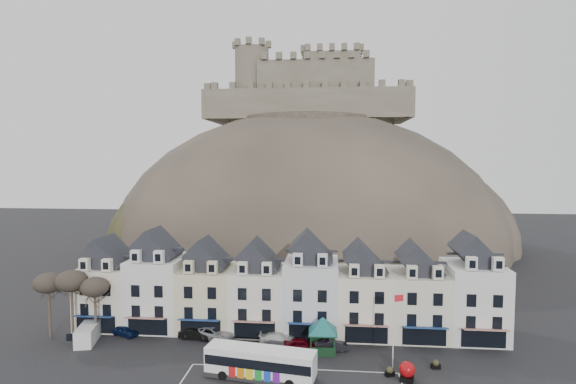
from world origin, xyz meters
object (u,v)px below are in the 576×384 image
object	(u,v)px
white_van	(88,334)
car_maroon	(302,345)
red_buoy	(407,371)
car_white	(278,338)
bus	(260,362)
bus_shelter	(323,325)
car_black	(195,334)
car_charcoal	(331,345)
flagpole	(394,325)
car_navy	(125,331)
car_silver	(214,333)

from	to	relation	value
white_van	car_maroon	world-z (taller)	white_van
white_van	car_maroon	distance (m)	26.15
red_buoy	car_white	bearing A→B (deg)	150.90
bus	red_buoy	size ratio (longest dim) A/B	5.89
car_white	car_maroon	xyz separation A→B (m)	(3.01, -1.78, 0.07)
bus_shelter	car_maroon	distance (m)	3.43
bus	car_black	world-z (taller)	bus
car_black	red_buoy	bearing A→B (deg)	-102.50
red_buoy	car_charcoal	world-z (taller)	red_buoy
flagpole	car_black	distance (m)	24.42
red_buoy	car_navy	bearing A→B (deg)	165.80
flagpole	white_van	distance (m)	36.50
car_navy	car_white	xyz separation A→B (m)	(19.60, -0.72, 0.01)
car_black	car_silver	distance (m)	2.32
bus	white_van	xyz separation A→B (m)	(-22.35, 6.98, -0.72)
car_navy	car_black	size ratio (longest dim) A/B	0.94
bus	flagpole	bearing A→B (deg)	24.63
bus	car_maroon	world-z (taller)	bus
flagpole	car_black	size ratio (longest dim) A/B	2.02
car_navy	car_maroon	bearing A→B (deg)	-73.48
car_navy	red_buoy	bearing A→B (deg)	-81.38
white_van	car_navy	xyz separation A→B (m)	(3.54, 2.50, -0.39)
flagpole	car_white	size ratio (longest dim) A/B	1.78
red_buoy	car_silver	distance (m)	23.69
car_white	red_buoy	bearing A→B (deg)	-121.89
bus_shelter	car_silver	distance (m)	13.96
red_buoy	bus	bearing A→B (deg)	-176.22
white_van	car_silver	distance (m)	15.23
bus	car_navy	distance (m)	21.09
car_white	white_van	bearing A→B (deg)	91.63
car_black	car_maroon	size ratio (longest dim) A/B	0.93
bus	flagpole	size ratio (longest dim) A/B	1.41
bus_shelter	white_van	size ratio (longest dim) A/B	1.33
car_navy	car_black	bearing A→B (deg)	-68.72
white_van	bus_shelter	bearing A→B (deg)	-13.85
car_silver	car_charcoal	world-z (taller)	car_silver
car_navy	car_black	distance (m)	9.18
bus_shelter	car_charcoal	size ratio (longest dim) A/B	1.63
bus	car_white	world-z (taller)	bus
bus	car_silver	world-z (taller)	bus
flagpole	car_navy	size ratio (longest dim) A/B	2.14
red_buoy	flagpole	xyz separation A→B (m)	(-0.95, 2.77, 3.66)
bus	car_navy	xyz separation A→B (m)	(-18.81, 9.48, -1.11)
car_navy	car_maroon	world-z (taller)	car_maroon
bus_shelter	car_black	distance (m)	16.18
car_charcoal	red_buoy	bearing A→B (deg)	-141.51
car_white	bus	bearing A→B (deg)	172.07
red_buoy	car_maroon	distance (m)	12.51
white_van	bus	bearing A→B (deg)	-31.19
red_buoy	car_silver	xyz separation A→B (m)	(-22.11, 8.50, -0.24)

